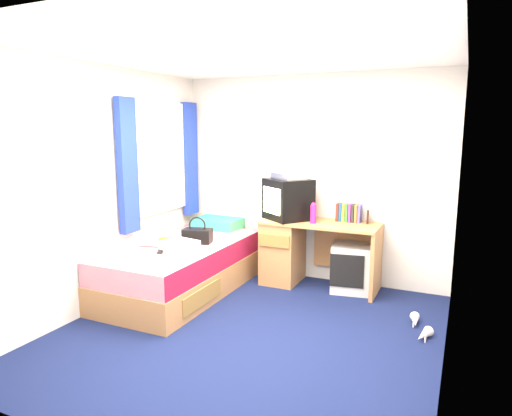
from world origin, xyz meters
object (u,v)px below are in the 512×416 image
at_px(pillow, 218,223).
at_px(remote_control, 160,252).
at_px(vcr, 288,176).
at_px(colour_swatch_fan, 157,255).
at_px(towel, 180,246).
at_px(crt_tv, 288,199).
at_px(handbag, 197,235).
at_px(white_heels, 419,328).
at_px(picture_frame, 368,217).
at_px(aerosol_can, 312,214).
at_px(desk, 297,249).
at_px(bed, 182,269).
at_px(storage_cube, 351,267).
at_px(pink_water_bottle, 313,214).
at_px(magazine, 167,241).
at_px(water_bottle, 150,244).

height_order(pillow, remote_control, pillow).
height_order(vcr, remote_control, vcr).
bearing_deg(colour_swatch_fan, towel, 66.56).
height_order(crt_tv, handbag, crt_tv).
bearing_deg(white_heels, picture_frame, 125.52).
bearing_deg(aerosol_can, desk, 175.35).
distance_m(bed, storage_cube, 1.87).
xyz_separation_m(storage_cube, aerosol_can, (-0.45, -0.03, 0.58)).
height_order(pillow, white_heels, pillow).
bearing_deg(towel, remote_control, -134.75).
bearing_deg(picture_frame, pink_water_bottle, -163.96).
bearing_deg(pink_water_bottle, storage_cube, 15.67).
xyz_separation_m(desk, colour_swatch_fan, (-1.01, -1.30, 0.14)).
height_order(crt_tv, pink_water_bottle, crt_tv).
distance_m(storage_cube, towel, 1.90).
bearing_deg(magazine, crt_tv, 34.22).
height_order(pillow, crt_tv, crt_tv).
distance_m(aerosol_can, colour_swatch_fan, 1.77).
bearing_deg(storage_cube, colour_swatch_fan, -150.48).
bearing_deg(remote_control, aerosol_can, 14.21).
distance_m(magazine, white_heels, 2.74).
relative_size(towel, magazine, 1.16).
bearing_deg(vcr, storage_cube, 38.23).
bearing_deg(water_bottle, vcr, 41.74).
bearing_deg(remote_control, white_heels, -20.36).
distance_m(storage_cube, aerosol_can, 0.74).
distance_m(bed, water_bottle, 0.45).
height_order(crt_tv, vcr, vcr).
bearing_deg(bed, remote_control, -90.54).
relative_size(handbag, magazine, 1.23).
distance_m(crt_tv, aerosol_can, 0.34).
bearing_deg(picture_frame, handbag, -162.94).
distance_m(pink_water_bottle, colour_swatch_fan, 1.74).
xyz_separation_m(desk, remote_control, (-1.05, -1.20, 0.14)).
bearing_deg(water_bottle, crt_tv, 41.71).
bearing_deg(desk, vcr, 178.21).
xyz_separation_m(crt_tv, picture_frame, (0.89, 0.16, -0.16)).
relative_size(colour_swatch_fan, remote_control, 1.38).
bearing_deg(towel, aerosol_can, 43.85).
bearing_deg(handbag, storage_cube, 9.06).
bearing_deg(pillow, bed, -86.71).
bearing_deg(white_heels, pink_water_bottle, 150.71).
xyz_separation_m(aerosol_can, handbag, (-1.10, -0.66, -0.22)).
distance_m(water_bottle, remote_control, 0.29).
relative_size(pillow, pink_water_bottle, 2.84).
relative_size(storage_cube, white_heels, 1.03).
height_order(desk, magazine, desk).
xyz_separation_m(desk, towel, (-0.90, -1.05, 0.19)).
height_order(picture_frame, white_heels, picture_frame).
height_order(bed, colour_swatch_fan, colour_swatch_fan).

